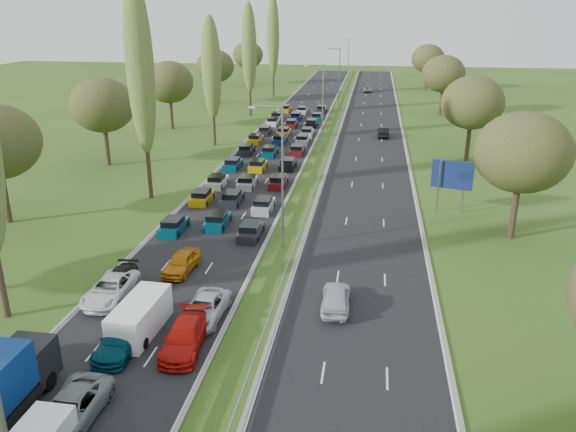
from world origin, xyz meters
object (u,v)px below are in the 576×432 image
at_px(near_car_3, 119,280).
at_px(white_van_rear, 142,315).
at_px(direction_sign, 452,177).
at_px(near_car_2, 111,289).

bearing_deg(near_car_3, white_van_rear, -57.19).
relative_size(near_car_3, direction_sign, 0.87).
height_order(near_car_3, white_van_rear, white_van_rear).
distance_m(near_car_3, white_van_rear, 6.41).
height_order(near_car_3, direction_sign, direction_sign).
relative_size(white_van_rear, direction_sign, 1.03).
height_order(white_van_rear, direction_sign, direction_sign).
bearing_deg(white_van_rear, direction_sign, 52.29).
height_order(near_car_2, near_car_3, near_car_2).
xyz_separation_m(near_car_2, direction_sign, (25.19, 21.94, 2.78)).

